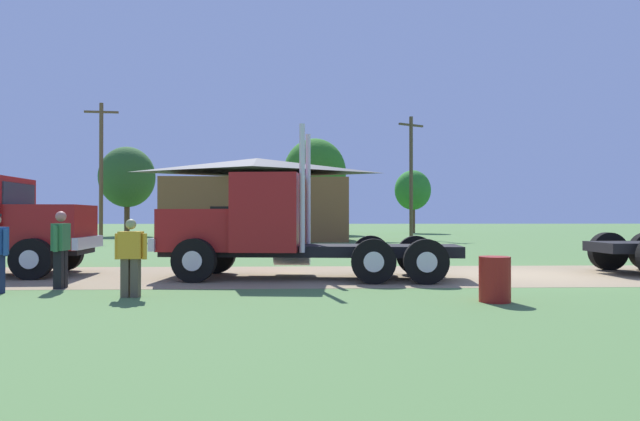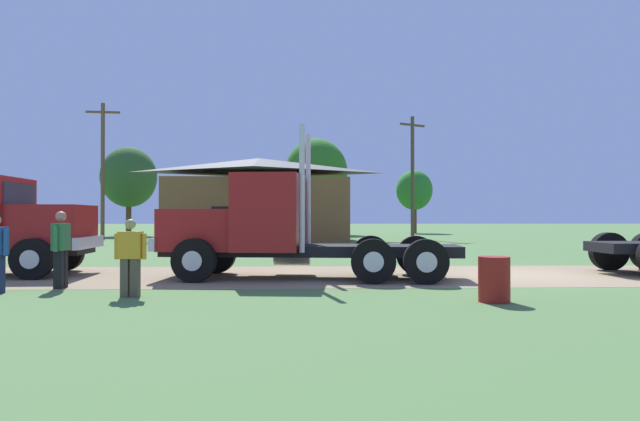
{
  "view_description": "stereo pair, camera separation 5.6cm",
  "coord_description": "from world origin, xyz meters",
  "px_view_note": "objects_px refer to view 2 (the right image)",
  "views": [
    {
      "loc": [
        -6.34,
        -15.44,
        1.64
      ],
      "look_at": [
        -5.8,
        -0.48,
        1.78
      ],
      "focal_mm": 31.74,
      "sensor_mm": 36.0,
      "label": 1
    },
    {
      "loc": [
        -6.29,
        -15.44,
        1.64
      ],
      "look_at": [
        -5.8,
        -0.48,
        1.78
      ],
      "focal_mm": 31.74,
      "sensor_mm": 36.0,
      "label": 2
    }
  ],
  "objects_px": {
    "utility_pole_near": "(103,168)",
    "steel_barrel": "(494,279)",
    "shed_building": "(258,201)",
    "visitor_walking_mid": "(61,246)",
    "visitor_by_barrel": "(130,255)",
    "truck_foreground_white": "(269,230)",
    "utility_pole_far": "(412,174)"
  },
  "relations": [
    {
      "from": "visitor_walking_mid",
      "to": "steel_barrel",
      "type": "distance_m",
      "value": 9.38
    },
    {
      "from": "shed_building",
      "to": "utility_pole_near",
      "type": "relative_size",
      "value": 1.34
    },
    {
      "from": "truck_foreground_white",
      "to": "utility_pole_near",
      "type": "distance_m",
      "value": 26.68
    },
    {
      "from": "visitor_by_barrel",
      "to": "steel_barrel",
      "type": "xyz_separation_m",
      "value": [
        7.1,
        -0.9,
        -0.42
      ]
    },
    {
      "from": "shed_building",
      "to": "utility_pole_far",
      "type": "xyz_separation_m",
      "value": [
        10.77,
        2.14,
        1.97
      ]
    },
    {
      "from": "visitor_by_barrel",
      "to": "truck_foreground_white",
      "type": "bearing_deg",
      "value": 52.64
    },
    {
      "from": "utility_pole_near",
      "to": "utility_pole_far",
      "type": "relative_size",
      "value": 1.06
    },
    {
      "from": "visitor_walking_mid",
      "to": "utility_pole_near",
      "type": "distance_m",
      "value": 26.79
    },
    {
      "from": "steel_barrel",
      "to": "utility_pole_near",
      "type": "bearing_deg",
      "value": 121.54
    },
    {
      "from": "steel_barrel",
      "to": "utility_pole_near",
      "type": "xyz_separation_m",
      "value": [
        -16.96,
        27.62,
        4.42
      ]
    },
    {
      "from": "visitor_by_barrel",
      "to": "shed_building",
      "type": "xyz_separation_m",
      "value": [
        0.58,
        26.25,
        1.79
      ]
    },
    {
      "from": "visitor_by_barrel",
      "to": "steel_barrel",
      "type": "bearing_deg",
      "value": -7.23
    },
    {
      "from": "truck_foreground_white",
      "to": "steel_barrel",
      "type": "distance_m",
      "value": 6.29
    },
    {
      "from": "visitor_walking_mid",
      "to": "visitor_by_barrel",
      "type": "distance_m",
      "value": 2.43
    },
    {
      "from": "visitor_walking_mid",
      "to": "truck_foreground_white",
      "type": "bearing_deg",
      "value": 23.52
    },
    {
      "from": "utility_pole_near",
      "to": "steel_barrel",
      "type": "bearing_deg",
      "value": -58.46
    },
    {
      "from": "steel_barrel",
      "to": "truck_foreground_white",
      "type": "bearing_deg",
      "value": 136.35
    },
    {
      "from": "truck_foreground_white",
      "to": "shed_building",
      "type": "height_order",
      "value": "shed_building"
    },
    {
      "from": "visitor_walking_mid",
      "to": "shed_building",
      "type": "xyz_separation_m",
      "value": [
        2.56,
        24.84,
        1.7
      ]
    },
    {
      "from": "shed_building",
      "to": "steel_barrel",
      "type": "bearing_deg",
      "value": -76.5
    },
    {
      "from": "visitor_walking_mid",
      "to": "utility_pole_near",
      "type": "bearing_deg",
      "value": 107.29
    },
    {
      "from": "visitor_by_barrel",
      "to": "steel_barrel",
      "type": "relative_size",
      "value": 1.82
    },
    {
      "from": "truck_foreground_white",
      "to": "utility_pole_far",
      "type": "bearing_deg",
      "value": 70.7
    },
    {
      "from": "visitor_walking_mid",
      "to": "utility_pole_far",
      "type": "bearing_deg",
      "value": 63.72
    },
    {
      "from": "truck_foreground_white",
      "to": "visitor_walking_mid",
      "type": "relative_size",
      "value": 4.57
    },
    {
      "from": "utility_pole_far",
      "to": "utility_pole_near",
      "type": "bearing_deg",
      "value": -175.49
    },
    {
      "from": "steel_barrel",
      "to": "shed_building",
      "type": "height_order",
      "value": "shed_building"
    },
    {
      "from": "utility_pole_far",
      "to": "visitor_by_barrel",
      "type": "bearing_deg",
      "value": -111.79
    },
    {
      "from": "steel_barrel",
      "to": "shed_building",
      "type": "xyz_separation_m",
      "value": [
        -6.52,
        27.15,
        2.21
      ]
    },
    {
      "from": "truck_foreground_white",
      "to": "shed_building",
      "type": "distance_m",
      "value": 22.98
    },
    {
      "from": "visitor_walking_mid",
      "to": "utility_pole_far",
      "type": "distance_m",
      "value": 30.32
    },
    {
      "from": "steel_barrel",
      "to": "visitor_by_barrel",
      "type": "bearing_deg",
      "value": 172.77
    }
  ]
}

